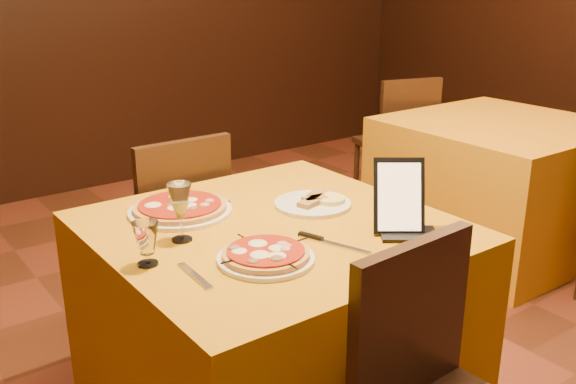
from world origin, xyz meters
TOP-DOWN VIEW (x-y plane):
  - main_table at (-0.37, 0.53)m, footprint 1.10×1.10m
  - side_table at (1.56, 1.02)m, footprint 1.10×1.10m
  - chair_main_far at (-0.37, 1.34)m, footprint 0.42×0.42m
  - chair_side_far at (1.56, 1.86)m, footprint 0.57×0.57m
  - pizza_near at (-0.55, 0.31)m, footprint 0.28×0.28m
  - pizza_far at (-0.57, 0.81)m, footprint 0.36×0.36m
  - cutlet_dish at (-0.15, 0.59)m, footprint 0.27×0.27m
  - wine_glass at (-0.67, 0.59)m, footprint 0.09×0.09m
  - water_glass at (-0.83, 0.49)m, footprint 0.09×0.09m
  - tablet at (-0.08, 0.24)m, footprint 0.19×0.17m
  - knife at (-0.32, 0.28)m, footprint 0.10×0.24m
  - fork_near at (-0.76, 0.34)m, footprint 0.03×0.18m
  - fork_far at (-0.41, 0.85)m, footprint 0.08×0.13m

SIDE VIEW (x-z plane):
  - main_table at x=-0.37m, z-range 0.00..0.75m
  - side_table at x=1.56m, z-range 0.00..0.75m
  - chair_main_far at x=-0.37m, z-range 0.00..0.91m
  - chair_side_far at x=1.56m, z-range 0.00..0.91m
  - knife at x=-0.32m, z-range 0.75..0.76m
  - fork_near at x=-0.76m, z-range 0.75..0.76m
  - fork_far at x=-0.41m, z-range 0.75..0.76m
  - cutlet_dish at x=-0.15m, z-range 0.75..0.78m
  - pizza_far at x=-0.57m, z-range 0.75..0.78m
  - pizza_near at x=-0.55m, z-range 0.75..0.78m
  - water_glass at x=-0.83m, z-range 0.75..0.88m
  - wine_glass at x=-0.67m, z-range 0.75..0.94m
  - tablet at x=-0.08m, z-range 0.75..0.99m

